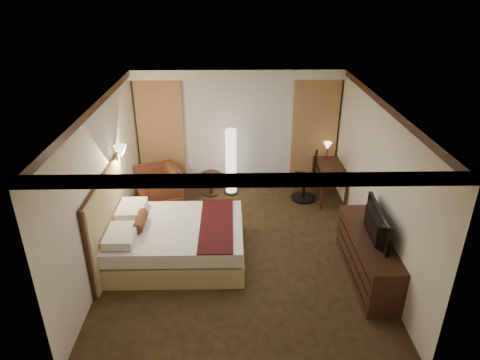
{
  "coord_description": "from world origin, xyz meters",
  "views": [
    {
      "loc": [
        -0.14,
        -6.39,
        4.41
      ],
      "look_at": [
        0.0,
        0.4,
        1.15
      ],
      "focal_mm": 32.0,
      "sensor_mm": 36.0,
      "label": 1
    }
  ],
  "objects_px": {
    "desk": "(329,182)",
    "television": "(371,218)",
    "bed": "(178,241)",
    "armchair": "(158,183)",
    "dresser": "(367,256)",
    "side_table": "(211,184)",
    "office_chair": "(305,176)",
    "floor_lamp": "(231,162)"
  },
  "relations": [
    {
      "from": "desk",
      "to": "television",
      "type": "bearing_deg",
      "value": -89.58
    },
    {
      "from": "side_table",
      "to": "office_chair",
      "type": "distance_m",
      "value": 2.05
    },
    {
      "from": "office_chair",
      "to": "television",
      "type": "relative_size",
      "value": 0.97
    },
    {
      "from": "armchair",
      "to": "side_table",
      "type": "height_order",
      "value": "armchair"
    },
    {
      "from": "floor_lamp",
      "to": "television",
      "type": "bearing_deg",
      "value": -54.54
    },
    {
      "from": "floor_lamp",
      "to": "office_chair",
      "type": "xyz_separation_m",
      "value": [
        1.57,
        -0.34,
        -0.2
      ]
    },
    {
      "from": "armchair",
      "to": "side_table",
      "type": "bearing_deg",
      "value": 82.14
    },
    {
      "from": "armchair",
      "to": "floor_lamp",
      "type": "bearing_deg",
      "value": 80.13
    },
    {
      "from": "desk",
      "to": "television",
      "type": "xyz_separation_m",
      "value": [
        0.02,
        -2.7,
        0.72
      ]
    },
    {
      "from": "floor_lamp",
      "to": "television",
      "type": "distance_m",
      "value": 3.69
    },
    {
      "from": "television",
      "to": "armchair",
      "type": "bearing_deg",
      "value": 56.37
    },
    {
      "from": "side_table",
      "to": "desk",
      "type": "xyz_separation_m",
      "value": [
        2.56,
        -0.22,
        0.12
      ]
    },
    {
      "from": "side_table",
      "to": "television",
      "type": "bearing_deg",
      "value": -48.6
    },
    {
      "from": "dresser",
      "to": "television",
      "type": "relative_size",
      "value": 1.74
    },
    {
      "from": "armchair",
      "to": "dresser",
      "type": "distance_m",
      "value": 4.53
    },
    {
      "from": "floor_lamp",
      "to": "bed",
      "type": "bearing_deg",
      "value": -110.81
    },
    {
      "from": "floor_lamp",
      "to": "desk",
      "type": "bearing_deg",
      "value": -7.73
    },
    {
      "from": "bed",
      "to": "armchair",
      "type": "distance_m",
      "value": 2.13
    },
    {
      "from": "side_table",
      "to": "television",
      "type": "distance_m",
      "value": 3.98
    },
    {
      "from": "bed",
      "to": "armchair",
      "type": "height_order",
      "value": "armchair"
    },
    {
      "from": "bed",
      "to": "desk",
      "type": "xyz_separation_m",
      "value": [
        3.03,
        2.12,
        0.05
      ]
    },
    {
      "from": "dresser",
      "to": "television",
      "type": "distance_m",
      "value": 0.71
    },
    {
      "from": "floor_lamp",
      "to": "dresser",
      "type": "bearing_deg",
      "value": -54.16
    },
    {
      "from": "dresser",
      "to": "television",
      "type": "height_order",
      "value": "television"
    },
    {
      "from": "side_table",
      "to": "desk",
      "type": "bearing_deg",
      "value": -4.87
    },
    {
      "from": "dresser",
      "to": "office_chair",
      "type": "bearing_deg",
      "value": 102.55
    },
    {
      "from": "bed",
      "to": "side_table",
      "type": "distance_m",
      "value": 2.39
    },
    {
      "from": "floor_lamp",
      "to": "dresser",
      "type": "height_order",
      "value": "floor_lamp"
    },
    {
      "from": "bed",
      "to": "floor_lamp",
      "type": "relative_size",
      "value": 1.49
    },
    {
      "from": "armchair",
      "to": "floor_lamp",
      "type": "height_order",
      "value": "floor_lamp"
    },
    {
      "from": "floor_lamp",
      "to": "office_chair",
      "type": "height_order",
      "value": "floor_lamp"
    },
    {
      "from": "armchair",
      "to": "office_chair",
      "type": "bearing_deg",
      "value": 67.11
    },
    {
      "from": "side_table",
      "to": "floor_lamp",
      "type": "distance_m",
      "value": 0.67
    },
    {
      "from": "desk",
      "to": "office_chair",
      "type": "height_order",
      "value": "office_chair"
    },
    {
      "from": "bed",
      "to": "dresser",
      "type": "bearing_deg",
      "value": -10.7
    },
    {
      "from": "armchair",
      "to": "floor_lamp",
      "type": "distance_m",
      "value": 1.63
    },
    {
      "from": "office_chair",
      "to": "dresser",
      "type": "bearing_deg",
      "value": -63.05
    },
    {
      "from": "bed",
      "to": "floor_lamp",
      "type": "bearing_deg",
      "value": 69.19
    },
    {
      "from": "desk",
      "to": "office_chair",
      "type": "distance_m",
      "value": 0.57
    },
    {
      "from": "bed",
      "to": "armchair",
      "type": "bearing_deg",
      "value": 107.33
    },
    {
      "from": "floor_lamp",
      "to": "armchair",
      "type": "bearing_deg",
      "value": -166.14
    },
    {
      "from": "television",
      "to": "bed",
      "type": "bearing_deg",
      "value": 80.9
    }
  ]
}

